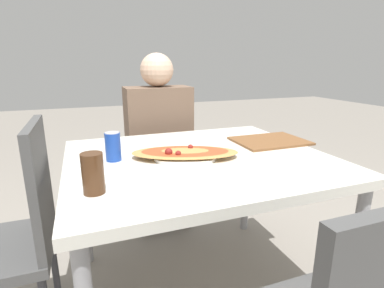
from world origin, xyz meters
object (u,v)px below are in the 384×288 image
chair_far_seated (156,150)px  soda_can (113,147)px  person_seated (159,128)px  drink_glass (93,173)px  chair_side_left (14,232)px  dining_table (199,170)px  pizza_main (185,153)px

chair_far_seated → soda_can: chair_far_seated is taller
person_seated → drink_glass: bearing=64.6°
soda_can → chair_side_left: bearing=-164.7°
chair_far_seated → person_seated: (-0.00, -0.12, 0.19)m
person_seated → soda_can: bearing=60.5°
drink_glass → dining_table: bearing=28.3°
person_seated → pizza_main: (-0.06, -0.71, 0.04)m
person_seated → drink_glass: 1.07m
chair_far_seated → chair_side_left: 1.15m
chair_side_left → soda_can: (0.39, 0.11, 0.27)m
dining_table → pizza_main: (-0.07, 0.00, 0.09)m
person_seated → soda_can: 0.74m
pizza_main → chair_far_seated: bearing=85.9°
chair_far_seated → soda_can: size_ratio=7.43×
soda_can → dining_table: bearing=-10.9°
person_seated → drink_glass: (-0.46, -0.96, 0.08)m
dining_table → person_seated: (-0.01, 0.71, 0.05)m
dining_table → soda_can: soda_can is taller
person_seated → dining_table: bearing=90.5°
dining_table → drink_glass: 0.55m
person_seated → pizza_main: person_seated is taller
chair_far_seated → chair_side_left: same height
person_seated → drink_glass: size_ratio=8.84×
pizza_main → dining_table: bearing=-0.1°
soda_can → person_seated: bearing=60.5°
chair_side_left → soda_can: 0.49m
chair_far_seated → drink_glass: 1.21m
dining_table → chair_far_seated: (-0.01, 0.83, -0.14)m
chair_side_left → drink_glass: size_ratio=6.87×
dining_table → drink_glass: drink_glass is taller
pizza_main → drink_glass: size_ratio=3.82×
dining_table → chair_side_left: 0.78m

